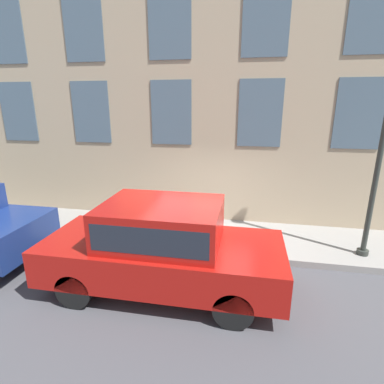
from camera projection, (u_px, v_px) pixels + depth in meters
The scene contains 6 objects.
ground_plane at pixel (201, 258), 7.39m from camera, with size 80.00×80.00×0.00m, color #47474C.
sidewalk at pixel (207, 236), 8.43m from camera, with size 2.27×60.00×0.16m.
building_facade at pixel (217, 30), 8.07m from camera, with size 0.33×40.00×11.17m.
fire_hydrant at pixel (203, 225), 7.87m from camera, with size 0.32×0.43×0.86m.
person at pixel (181, 213), 8.10m from camera, with size 0.27×0.18×1.10m.
parked_car_red_near at pixel (163, 244), 5.92m from camera, with size 1.94×4.72×1.85m.
Camera 1 is at (-6.54, -1.00, 3.68)m, focal length 28.00 mm.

